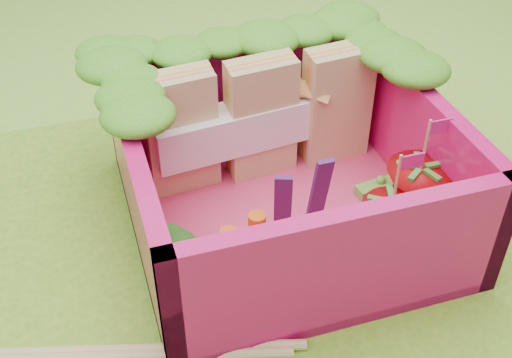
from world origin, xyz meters
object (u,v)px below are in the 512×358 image
Objects in this scene: sandwich_stack at (263,118)px; broccoli at (180,251)px; strawberry_right at (416,195)px; bento_box at (285,169)px; strawberry_left at (389,225)px.

broccoli is at bearing -130.31° from sandwich_stack.
strawberry_right reaches higher than broccoli.
broccoli is at bearing -150.55° from bento_box.
sandwich_stack is 2.07× the size of strawberry_right.
strawberry_right is at bearing 3.26° from broccoli.
sandwich_stack reaches higher than bento_box.
strawberry_right is at bearing 32.94° from strawberry_left.
strawberry_left is at bearing -147.06° from strawberry_right.
bento_box is at bearing 29.45° from broccoli.
bento_box is 0.56m from strawberry_right.
strawberry_left is at bearing -3.97° from broccoli.
broccoli is (-0.53, -0.62, -0.10)m from sandwich_stack.
sandwich_stack is at bearing 114.74° from strawberry_left.
bento_box is at bearing -91.11° from sandwich_stack.
sandwich_stack is at bearing 88.89° from bento_box.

